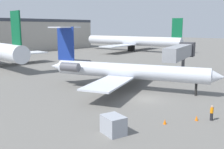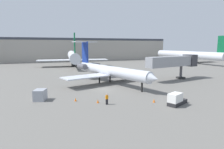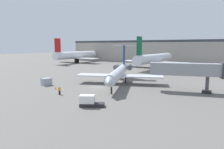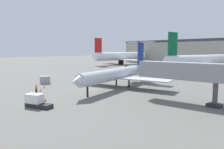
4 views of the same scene
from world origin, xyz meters
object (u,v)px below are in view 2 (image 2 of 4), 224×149
ground_crew_marshaller (107,99)px  traffic_cone_mid (76,100)px  baggage_tug_lead (176,100)px  traffic_cone_far (154,101)px  jet_bridge (175,62)px  traffic_cone_near (98,101)px  cargo_container_uld (40,95)px  parked_airliner_centre (187,55)px  regional_jet (107,70)px  parked_airliner_west_mid (73,57)px

ground_crew_marshaller → traffic_cone_mid: size_ratio=3.07×
baggage_tug_lead → traffic_cone_far: size_ratio=7.66×
jet_bridge → traffic_cone_far: jet_bridge is taller
ground_crew_marshaller → traffic_cone_near: bearing=132.0°
cargo_container_uld → traffic_cone_far: size_ratio=4.89×
parked_airliner_centre → cargo_container_uld: bearing=-145.7°
jet_bridge → parked_airliner_centre: size_ratio=0.39×
jet_bridge → regional_jet: bearing=175.2°
jet_bridge → cargo_container_uld: jet_bridge is taller
baggage_tug_lead → parked_airliner_centre: (51.03, 57.99, 3.28)m
cargo_container_uld → parked_airliner_centre: size_ratio=0.06×
ground_crew_marshaller → traffic_cone_far: (7.48, -1.50, -0.58)m
regional_jet → parked_airliner_centre: 66.99m
cargo_container_uld → traffic_cone_near: cargo_container_uld is taller
regional_jet → parked_airliner_west_mid: 40.27m
baggage_tug_lead → traffic_cone_mid: bearing=153.0°
ground_crew_marshaller → baggage_tug_lead: baggage_tug_lead is taller
baggage_tug_lead → parked_airliner_centre: 77.32m
regional_jet → jet_bridge: bearing=-4.8°
cargo_container_uld → parked_airliner_centre: (70.68, 48.19, 3.22)m
traffic_cone_near → jet_bridge: bearing=28.9°
ground_crew_marshaller → traffic_cone_far: 7.65m
traffic_cone_near → baggage_tug_lead: bearing=-24.8°
jet_bridge → traffic_cone_near: 28.98m
traffic_cone_mid → traffic_cone_near: bearing=-34.0°
ground_crew_marshaller → baggage_tug_lead: bearing=-21.3°
traffic_cone_far → parked_airliner_west_mid: (-4.24, 58.33, 3.98)m
ground_crew_marshaller → traffic_cone_far: bearing=-11.3°
baggage_tug_lead → traffic_cone_mid: size_ratio=7.66×
parked_airliner_west_mid → parked_airliner_centre: bearing=-2.7°
parked_airliner_west_mid → regional_jet: bearing=-86.9°
traffic_cone_near → parked_airliner_west_mid: parked_airliner_west_mid is taller
regional_jet → traffic_cone_near: (-6.53, -15.41, -2.89)m
cargo_container_uld → traffic_cone_mid: cargo_container_uld is taller
cargo_container_uld → parked_airliner_centre: bearing=34.3°
traffic_cone_mid → traffic_cone_far: bearing=-22.5°
regional_jet → parked_airliner_centre: size_ratio=0.66×
traffic_cone_mid → traffic_cone_far: 12.74m
traffic_cone_near → cargo_container_uld: bearing=151.4°
cargo_container_uld → ground_crew_marshaller: bearing=-31.4°
baggage_tug_lead → jet_bridge: bearing=53.4°
jet_bridge → parked_airliner_centre: bearing=46.6°
traffic_cone_near → regional_jet: bearing=67.0°
ground_crew_marshaller → baggage_tug_lead: (9.90, -3.86, -0.02)m
traffic_cone_far → parked_airliner_west_mid: 58.62m
parked_airliner_west_mid → cargo_container_uld: bearing=-104.3°
jet_bridge → ground_crew_marshaller: jet_bridge is taller
regional_jet → cargo_container_uld: (-15.17, -10.70, -2.26)m
ground_crew_marshaller → parked_airliner_centre: (60.93, 54.13, 3.26)m
baggage_tug_lead → traffic_cone_mid: (-14.19, 7.23, -0.56)m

